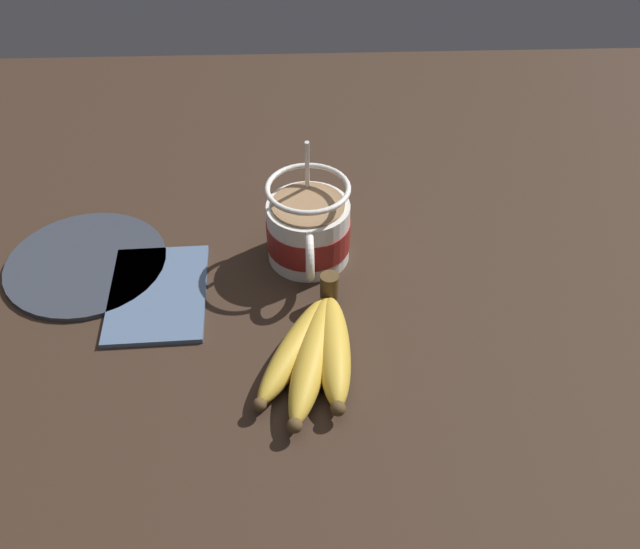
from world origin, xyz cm
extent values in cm
cube|color=#332319|center=(0.00, 0.00, 1.47)|extent=(124.85, 124.85, 2.95)
cylinder|color=white|center=(-9.39, -1.11, 6.59)|extent=(9.37, 9.37, 7.29)
cylinder|color=maroon|center=(-9.39, -1.11, 6.32)|extent=(9.57, 9.57, 3.37)
torus|color=white|center=(-3.78, -1.11, 7.76)|extent=(5.52, 0.90, 5.52)
cylinder|color=#997551|center=(-9.39, -1.11, 10.34)|extent=(8.17, 8.17, 0.40)
torus|color=white|center=(-9.39, -1.11, 12.58)|extent=(9.37, 9.37, 0.60)
cylinder|color=silver|center=(-12.42, -1.11, 10.88)|extent=(3.27, 0.50, 12.97)
ellipsoid|color=silver|center=(-11.03, -1.11, 4.45)|extent=(3.00, 2.00, 0.80)
cylinder|color=#4C381E|center=(-1.42, 0.91, 5.45)|extent=(2.00, 2.00, 3.00)
ellipsoid|color=gold|center=(6.27, -2.87, 4.43)|extent=(14.90, 9.34, 2.96)
sphere|color=#4C381E|center=(13.07, -6.21, 4.43)|extent=(1.33, 1.33, 1.33)
ellipsoid|color=gold|center=(7.58, -1.16, 4.57)|extent=(16.79, 6.86, 3.24)
sphere|color=#4C381E|center=(15.62, -3.01, 4.57)|extent=(1.46, 1.46, 1.46)
ellipsoid|color=gold|center=(6.74, 0.94, 4.59)|extent=(14.34, 3.35, 3.29)
sphere|color=#4C381E|center=(13.90, 0.98, 4.59)|extent=(1.48, 1.48, 1.48)
cube|color=slate|center=(-3.32, -17.84, 3.25)|extent=(15.35, 11.03, 0.60)
cylinder|color=#333842|center=(-8.65, -26.75, 3.25)|extent=(18.31, 18.31, 0.60)
camera|label=1|loc=(53.50, -2.16, 57.57)|focal=40.00mm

